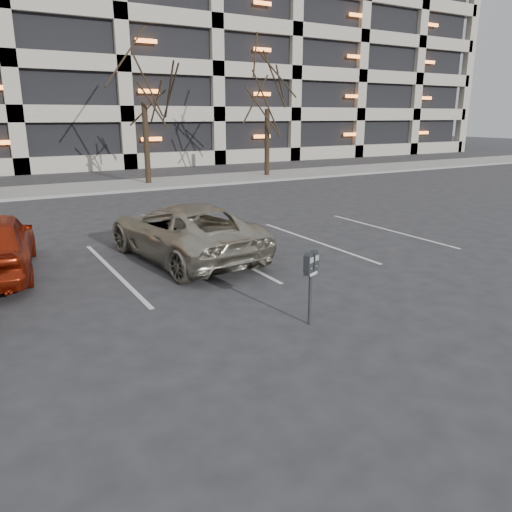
{
  "coord_description": "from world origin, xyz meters",
  "views": [
    {
      "loc": [
        -4.02,
        -8.53,
        3.38
      ],
      "look_at": [
        0.04,
        -1.57,
        1.11
      ],
      "focal_mm": 35.0,
      "sensor_mm": 36.0,
      "label": 1
    }
  ],
  "objects_px": {
    "tree_c": "(141,49)",
    "suv_silver": "(184,231)",
    "parking_meter": "(311,270)",
    "tree_d": "(268,65)"
  },
  "relations": [
    {
      "from": "tree_d",
      "to": "suv_silver",
      "type": "height_order",
      "value": "tree_d"
    },
    {
      "from": "tree_d",
      "to": "parking_meter",
      "type": "xyz_separation_m",
      "value": [
        -10.33,
        -18.27,
        -5.06
      ]
    },
    {
      "from": "tree_c",
      "to": "suv_silver",
      "type": "bearing_deg",
      "value": -104.91
    },
    {
      "from": "tree_c",
      "to": "parking_meter",
      "type": "distance_m",
      "value": 19.36
    },
    {
      "from": "parking_meter",
      "to": "suv_silver",
      "type": "xyz_separation_m",
      "value": [
        -0.24,
        4.86,
        -0.28
      ]
    },
    {
      "from": "parking_meter",
      "to": "tree_c",
      "type": "bearing_deg",
      "value": 56.48
    },
    {
      "from": "tree_c",
      "to": "parking_meter",
      "type": "height_order",
      "value": "tree_c"
    },
    {
      "from": "tree_d",
      "to": "suv_silver",
      "type": "relative_size",
      "value": 1.64
    },
    {
      "from": "parking_meter",
      "to": "tree_d",
      "type": "bearing_deg",
      "value": 37.33
    },
    {
      "from": "parking_meter",
      "to": "suv_silver",
      "type": "distance_m",
      "value": 4.87
    }
  ]
}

